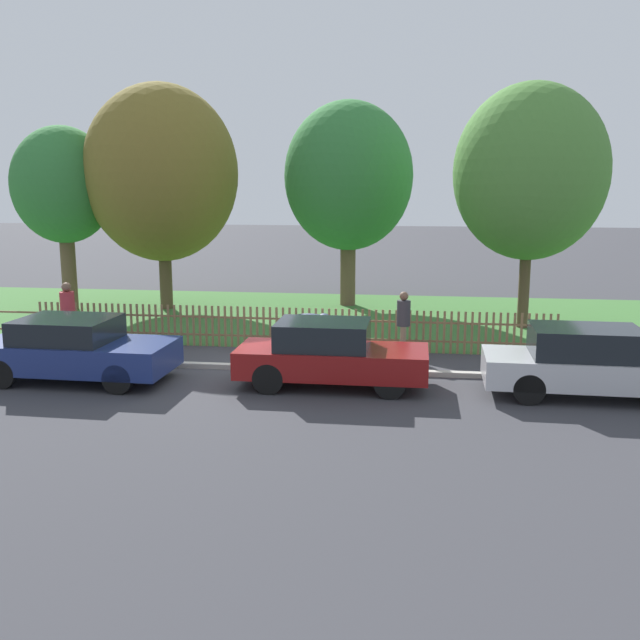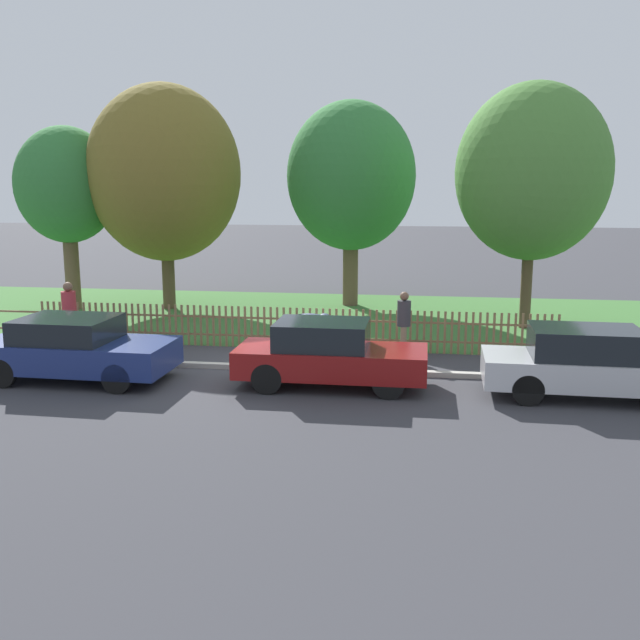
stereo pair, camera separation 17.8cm
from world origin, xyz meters
The scene contains 14 objects.
ground_plane centered at (0.00, 0.00, 0.00)m, with size 120.00×120.00×0.00m, color #38383D.
kerb_stone centered at (0.00, 0.10, 0.06)m, with size 34.73×0.20×0.12m, color #B2ADA3.
grass_strip centered at (0.00, 7.22, 0.01)m, with size 34.73×9.68×0.01m, color #3D7033.
park_fence centered at (0.00, 2.39, 0.56)m, with size 34.73×0.05×1.11m.
parked_car_silver_hatchback centered at (-4.09, -1.35, 0.72)m, with size 4.29×1.96×1.42m.
parked_car_black_saloon centered at (1.59, -1.06, 0.73)m, with size 4.09×1.66×1.44m.
parked_car_navy_estate centered at (7.01, -1.10, 0.73)m, with size 4.51×1.76×1.46m.
covered_motorcycle centered at (0.75, 1.66, 0.66)m, with size 1.77×0.88×1.10m.
tree_nearest_kerb centered at (-8.60, 7.35, 4.25)m, with size 3.44×3.44×6.28m.
tree_behind_motorcycle centered at (-5.33, 7.98, 4.68)m, with size 5.22×5.22×7.69m.
tree_mid_park centered at (0.93, 9.58, 4.58)m, with size 4.53×4.53×7.21m.
tree_far_left centered at (6.64, 6.19, 4.66)m, with size 4.50×4.50×7.26m.
pedestrian_near_fence centered at (3.10, 1.81, 0.95)m, with size 0.35×0.39×1.69m.
pedestrian_by_lamp centered at (-5.56, 1.26, 1.03)m, with size 0.52×0.52×1.83m.
Camera 2 is at (3.58, -15.85, 4.32)m, focal length 40.00 mm.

